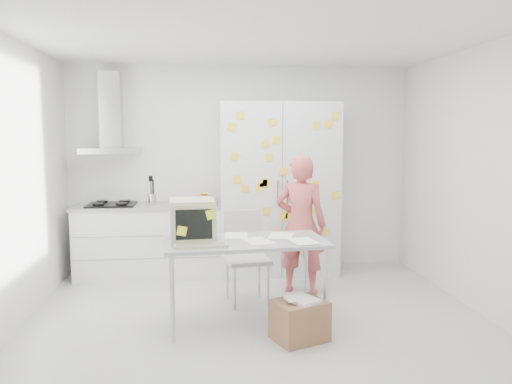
{
  "coord_description": "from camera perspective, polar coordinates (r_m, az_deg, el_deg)",
  "views": [
    {
      "loc": [
        -0.55,
        -4.64,
        1.81
      ],
      "look_at": [
        0.06,
        0.77,
        1.17
      ],
      "focal_mm": 35.0,
      "sensor_mm": 36.0,
      "label": 1
    }
  ],
  "objects": [
    {
      "name": "floor",
      "position": [
        5.01,
        0.29,
        -14.63
      ],
      "size": [
        4.5,
        4.0,
        0.02
      ],
      "primitive_type": "cube",
      "color": "silver",
      "rests_on": "ground"
    },
    {
      "name": "walls",
      "position": [
        5.4,
        -0.59,
        1.79
      ],
      "size": [
        4.52,
        4.01,
        2.7
      ],
      "color": "white",
      "rests_on": "ground"
    },
    {
      "name": "ceiling",
      "position": [
        4.75,
        0.32,
        17.46
      ],
      "size": [
        4.5,
        4.0,
        0.02
      ],
      "primitive_type": "cube",
      "color": "white",
      "rests_on": "walls"
    },
    {
      "name": "counter_run",
      "position": [
        6.51,
        -12.07,
        -5.34
      ],
      "size": [
        1.84,
        0.63,
        1.28
      ],
      "color": "white",
      "rests_on": "ground"
    },
    {
      "name": "range_hood",
      "position": [
        6.57,
        -16.24,
        7.71
      ],
      "size": [
        0.7,
        0.48,
        1.01
      ],
      "color": "silver",
      "rests_on": "walls"
    },
    {
      "name": "tall_cabinet",
      "position": [
        6.43,
        2.54,
        0.33
      ],
      "size": [
        1.5,
        0.68,
        2.2
      ],
      "color": "silver",
      "rests_on": "ground"
    },
    {
      "name": "person",
      "position": [
        5.67,
        5.14,
        -3.72
      ],
      "size": [
        0.67,
        0.56,
        1.58
      ],
      "primitive_type": "imported",
      "rotation": [
        0.0,
        0.0,
        2.77
      ],
      "color": "#CE5550",
      "rests_on": "ground"
    },
    {
      "name": "desk",
      "position": [
        4.69,
        -5.06,
        -4.38
      ],
      "size": [
        1.57,
        0.87,
        1.2
      ],
      "rotation": [
        0.0,
        0.0,
        0.08
      ],
      "color": "#A4A8AF",
      "rests_on": "ground"
    },
    {
      "name": "chair",
      "position": [
        5.42,
        -1.23,
        -6.72
      ],
      "size": [
        0.51,
        0.51,
        0.98
      ],
      "rotation": [
        0.0,
        0.0,
        0.15
      ],
      "color": "beige",
      "rests_on": "ground"
    },
    {
      "name": "cardboard_box",
      "position": [
        4.55,
        5.01,
        -14.34
      ],
      "size": [
        0.54,
        0.49,
        0.39
      ],
      "rotation": [
        0.0,
        0.0,
        0.38
      ],
      "color": "#936640",
      "rests_on": "ground"
    }
  ]
}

